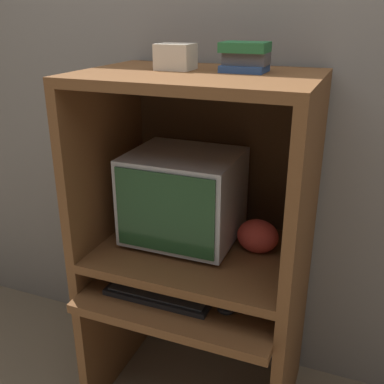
% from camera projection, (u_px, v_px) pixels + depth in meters
% --- Properties ---
extents(wall_back, '(6.00, 0.06, 2.60)m').
position_uv_depth(wall_back, '(228.00, 95.00, 1.91)').
color(wall_back, gray).
rests_on(wall_back, ground_plane).
extents(desk_base, '(0.84, 0.67, 0.62)m').
position_uv_depth(desk_base, '(193.00, 329.00, 1.90)').
color(desk_base, brown).
rests_on(desk_base, ground_plane).
extents(desk_monitor_shelf, '(0.84, 0.60, 0.13)m').
position_uv_depth(desk_monitor_shelf, '(197.00, 254.00, 1.82)').
color(desk_monitor_shelf, brown).
rests_on(desk_monitor_shelf, desk_base).
extents(hutch_upper, '(0.84, 0.60, 0.69)m').
position_uv_depth(hutch_upper, '(201.00, 140.00, 1.67)').
color(hutch_upper, brown).
rests_on(hutch_upper, desk_monitor_shelf).
extents(crt_monitor, '(0.43, 0.38, 0.37)m').
position_uv_depth(crt_monitor, '(184.00, 196.00, 1.80)').
color(crt_monitor, '#B2B2B7').
rests_on(crt_monitor, desk_monitor_shelf).
extents(keyboard, '(0.42, 0.14, 0.03)m').
position_uv_depth(keyboard, '(159.00, 294.00, 1.71)').
color(keyboard, black).
rests_on(keyboard, desk_base).
extents(mouse, '(0.06, 0.04, 0.03)m').
position_uv_depth(mouse, '(225.00, 310.00, 1.61)').
color(mouse, black).
rests_on(mouse, desk_base).
extents(snack_bag, '(0.16, 0.12, 0.13)m').
position_uv_depth(snack_bag, '(258.00, 236.00, 1.75)').
color(snack_bag, '#BC382D').
rests_on(snack_bag, desk_monitor_shelf).
extents(book_stack, '(0.16, 0.13, 0.10)m').
position_uv_depth(book_stack, '(245.00, 57.00, 1.54)').
color(book_stack, navy).
rests_on(book_stack, hutch_upper).
extents(storage_box, '(0.13, 0.11, 0.09)m').
position_uv_depth(storage_box, '(176.00, 57.00, 1.61)').
color(storage_box, beige).
rests_on(storage_box, hutch_upper).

